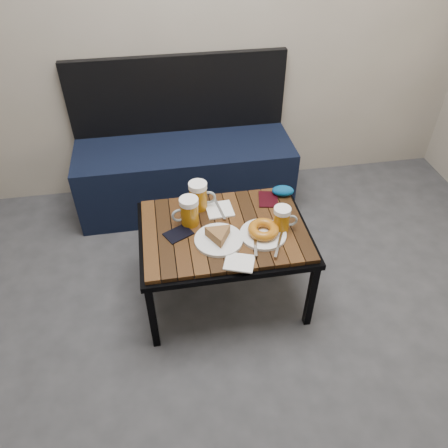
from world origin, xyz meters
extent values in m
cube|color=black|center=(0.05, 1.74, 0.23)|extent=(1.40, 0.50, 0.45)
cube|color=black|center=(0.05, 1.97, 0.70)|extent=(1.40, 0.05, 0.50)
cube|color=black|center=(-0.23, 0.60, 0.21)|extent=(0.04, 0.03, 0.42)
cube|color=black|center=(0.55, 0.60, 0.21)|extent=(0.03, 0.03, 0.42)
cube|color=black|center=(-0.23, 1.16, 0.21)|extent=(0.04, 0.04, 0.42)
cube|color=black|center=(0.55, 1.16, 0.21)|extent=(0.03, 0.04, 0.42)
cube|color=black|center=(0.16, 0.88, 0.43)|extent=(0.84, 0.62, 0.03)
cube|color=#321A0B|center=(0.16, 0.88, 0.46)|extent=(0.80, 0.58, 0.02)
cylinder|color=#9F630C|center=(0.00, 0.95, 0.53)|extent=(0.10, 0.10, 0.12)
cylinder|color=white|center=(0.00, 0.95, 0.61)|extent=(0.09, 0.09, 0.03)
torus|color=#8C999E|center=(-0.05, 0.94, 0.53)|extent=(0.08, 0.02, 0.08)
cylinder|color=#9F630C|center=(0.06, 1.07, 0.53)|extent=(0.10, 0.10, 0.12)
cylinder|color=white|center=(0.06, 1.07, 0.61)|extent=(0.09, 0.09, 0.03)
torus|color=#8C999E|center=(0.11, 1.06, 0.53)|extent=(0.08, 0.02, 0.08)
cylinder|color=#9F630C|center=(0.43, 0.82, 0.53)|extent=(0.09, 0.09, 0.11)
cylinder|color=white|center=(0.43, 0.82, 0.59)|extent=(0.08, 0.08, 0.02)
torus|color=#8C999E|center=(0.48, 0.82, 0.53)|extent=(0.07, 0.02, 0.07)
cylinder|color=white|center=(0.12, 0.79, 0.48)|extent=(0.23, 0.23, 0.02)
cylinder|color=white|center=(0.34, 0.79, 0.48)|extent=(0.23, 0.23, 0.02)
torus|color=#94430D|center=(0.34, 0.79, 0.51)|extent=(0.15, 0.15, 0.05)
cube|color=#A5A8AD|center=(0.40, 0.73, 0.49)|extent=(0.11, 0.22, 0.00)
cube|color=#A5A8AD|center=(0.28, 0.73, 0.49)|extent=(0.05, 0.17, 0.00)
cube|color=white|center=(0.16, 1.02, 0.48)|extent=(0.14, 0.14, 0.01)
cube|color=#A5A8AD|center=(0.16, 1.02, 0.48)|extent=(0.04, 0.18, 0.00)
cube|color=white|center=(0.19, 0.63, 0.48)|extent=(0.16, 0.15, 0.01)
cube|color=black|center=(-0.06, 0.87, 0.48)|extent=(0.16, 0.14, 0.01)
cube|color=black|center=(0.43, 1.07, 0.48)|extent=(0.13, 0.16, 0.01)
ellipsoid|color=navy|center=(0.52, 1.10, 0.50)|extent=(0.13, 0.10, 0.05)
camera|label=1|loc=(-0.11, -0.72, 1.88)|focal=35.00mm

